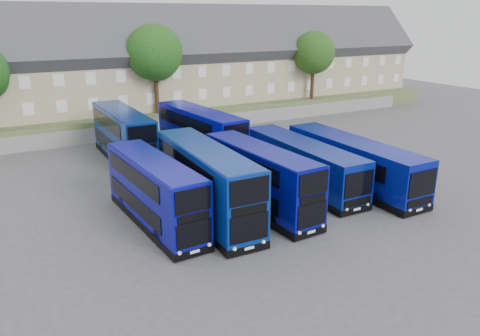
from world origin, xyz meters
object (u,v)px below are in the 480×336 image
object	(u,v)px
coach_east_a	(301,165)
tree_mid	(156,55)
tree_east	(314,54)
dd_front_mid	(206,184)
dd_front_left	(155,193)
tree_far	(318,47)

from	to	relation	value
coach_east_a	tree_mid	distance (m)	22.51
tree_mid	tree_east	distance (m)	20.02
dd_front_mid	tree_east	size ratio (longest dim) A/B	1.37
tree_mid	tree_east	bearing A→B (deg)	-1.43
dd_front_left	tree_mid	bearing A→B (deg)	66.55
dd_front_left	dd_front_mid	size ratio (longest dim) A/B	0.91
dd_front_mid	tree_east	bearing A→B (deg)	43.60
coach_east_a	tree_east	distance (m)	27.36
dd_front_left	tree_far	size ratio (longest dim) A/B	1.17
dd_front_mid	coach_east_a	bearing A→B (deg)	13.29
tree_mid	tree_far	distance (m)	26.80
dd_front_mid	tree_mid	distance (m)	24.33
tree_east	tree_far	distance (m)	9.23
dd_front_mid	tree_east	world-z (taller)	tree_east
dd_front_mid	tree_east	xyz separation A→B (m)	(25.14, 22.54, 5.23)
dd_front_mid	tree_mid	size ratio (longest dim) A/B	1.21
tree_east	tree_far	bearing A→B (deg)	49.40
coach_east_a	tree_far	world-z (taller)	tree_far
dd_front_mid	tree_mid	bearing A→B (deg)	79.15
dd_front_left	tree_far	xyz separation A→B (m)	(34.23, 29.05, 5.77)
tree_east	tree_mid	bearing A→B (deg)	178.57
coach_east_a	tree_mid	xyz separation A→B (m)	(-3.22, 21.33, 6.45)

